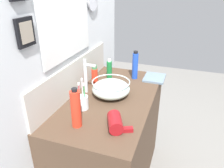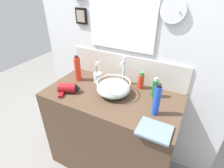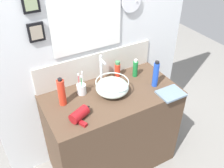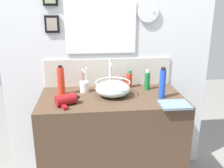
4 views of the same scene
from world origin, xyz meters
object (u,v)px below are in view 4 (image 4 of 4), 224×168
glass_bowl_sink (113,88)px  soap_dispenser (61,81)px  toothbrush_cup (84,86)px  shampoo_bottle (147,81)px  hair_drier (68,100)px  hand_towel (175,105)px  lotion_bottle (129,79)px  faucet (110,72)px  spray_bottle (162,83)px

glass_bowl_sink → soap_dispenser: 0.41m
toothbrush_cup → shampoo_bottle: 0.52m
hair_drier → toothbrush_cup: 0.29m
shampoo_bottle → toothbrush_cup: bearing=-179.5°
glass_bowl_sink → hand_towel: size_ratio=1.30×
shampoo_bottle → lotion_bottle: shampoo_bottle is taller
faucet → hair_drier: faucet is taller
glass_bowl_sink → spray_bottle: bearing=-12.8°
lotion_bottle → hand_towel: lotion_bottle is taller
faucet → toothbrush_cup: 0.25m
glass_bowl_sink → hair_drier: bearing=-156.7°
soap_dispenser → shampoo_bottle: (0.70, 0.06, -0.04)m
glass_bowl_sink → faucet: (-0.00, 0.19, 0.08)m
faucet → hair_drier: 0.48m
glass_bowl_sink → faucet: faucet is taller
spray_bottle → glass_bowl_sink: bearing=167.2°
faucet → soap_dispenser: bearing=-162.9°
toothbrush_cup → spray_bottle: (0.58, -0.20, 0.07)m
spray_bottle → hand_towel: spray_bottle is taller
faucet → spray_bottle: 0.45m
soap_dispenser → spray_bottle: (0.76, -0.15, 0.00)m
faucet → shampoo_bottle: faucet is taller
spray_bottle → hand_towel: (0.04, -0.16, -0.11)m
hair_drier → soap_dispenser: soap_dispenser is taller
hair_drier → toothbrush_cup: (0.12, 0.26, 0.01)m
shampoo_bottle → hand_towel: size_ratio=0.82×
hand_towel → glass_bowl_sink: bearing=149.2°
glass_bowl_sink → spray_bottle: size_ratio=1.13×
faucet → lotion_bottle: 0.18m
lotion_bottle → spray_bottle: 0.35m
lotion_bottle → spray_bottle: bearing=-53.6°
glass_bowl_sink → shampoo_bottle: (0.30, 0.12, 0.02)m
glass_bowl_sink → lotion_bottle: 0.25m
faucet → soap_dispenser: faucet is taller
hair_drier → spray_bottle: bearing=5.0°
glass_bowl_sink → hair_drier: glass_bowl_sink is taller
lotion_bottle → hand_towel: bearing=-60.4°
soap_dispenser → shampoo_bottle: bearing=4.7°
soap_dispenser → hand_towel: (0.81, -0.31, -0.10)m
soap_dispenser → lotion_bottle: 0.57m
hair_drier → shampoo_bottle: 0.69m
toothbrush_cup → faucet: bearing=17.8°
faucet → lotion_bottle: bearing=2.9°
hand_towel → shampoo_bottle: bearing=106.7°
glass_bowl_sink → spray_bottle: spray_bottle is taller
soap_dispenser → faucet: bearing=17.1°
shampoo_bottle → hand_towel: bearing=-73.3°
shampoo_bottle → spray_bottle: 0.22m
toothbrush_cup → shampoo_bottle: size_ratio=1.22×
faucet → hair_drier: bearing=-135.4°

